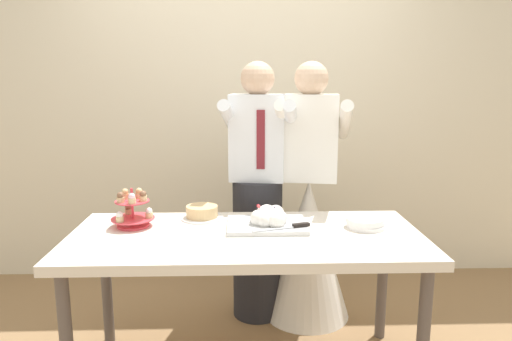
% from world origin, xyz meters
% --- Properties ---
extents(rear_wall, '(5.20, 0.10, 2.90)m').
position_xyz_m(rear_wall, '(0.00, 1.38, 1.45)').
color(rear_wall, beige).
rests_on(rear_wall, ground_plane).
extents(dessert_table, '(1.80, 0.80, 0.78)m').
position_xyz_m(dessert_table, '(0.00, 0.00, 0.70)').
color(dessert_table, silver).
rests_on(dessert_table, ground_plane).
extents(cupcake_stand, '(0.23, 0.23, 0.21)m').
position_xyz_m(cupcake_stand, '(-0.60, 0.14, 0.86)').
color(cupcake_stand, '#D83F4C').
rests_on(cupcake_stand, dessert_table).
extents(main_cake_tray, '(0.43, 0.31, 0.13)m').
position_xyz_m(main_cake_tray, '(0.12, 0.11, 0.82)').
color(main_cake_tray, silver).
rests_on(main_cake_tray, dessert_table).
extents(plate_stack, '(0.21, 0.21, 0.05)m').
position_xyz_m(plate_stack, '(0.64, 0.09, 0.80)').
color(plate_stack, white).
rests_on(plate_stack, dessert_table).
extents(round_cake, '(0.24, 0.24, 0.07)m').
position_xyz_m(round_cake, '(-0.25, 0.28, 0.81)').
color(round_cake, white).
rests_on(round_cake, dessert_table).
extents(person_groom, '(0.52, 0.55, 1.66)m').
position_xyz_m(person_groom, '(0.08, 0.63, 0.75)').
color(person_groom, '#232328').
rests_on(person_groom, ground_plane).
extents(person_bride, '(0.57, 0.56, 1.66)m').
position_xyz_m(person_bride, '(0.41, 0.62, 0.58)').
color(person_bride, white).
rests_on(person_bride, ground_plane).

